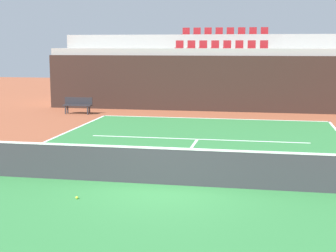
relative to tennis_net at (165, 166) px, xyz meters
The scene contains 13 objects.
ground_plane 0.51m from the tennis_net, ahead, with size 80.00×80.00×0.00m, color brown.
court_surface 0.50m from the tennis_net, ahead, with size 11.00×24.00×0.01m, color #2D7238.
baseline_far 11.96m from the tennis_net, 90.00° to the left, with size 11.00×0.10×0.00m, color white.
service_line_far 6.42m from the tennis_net, 90.00° to the left, with size 8.26×0.10×0.00m, color white.
centre_service_line 3.24m from the tennis_net, 90.00° to the left, with size 0.10×6.40×0.00m, color white.
back_wall 14.86m from the tennis_net, 90.00° to the left, with size 19.03×0.30×2.97m, color black.
stands_tier_lower 16.22m from the tennis_net, 90.00° to the left, with size 19.03×2.40×3.35m, color #9E9E99.
stands_tier_upper 18.64m from the tennis_net, 90.00° to the left, with size 19.03×2.40×4.15m, color #9E9E99.
seating_row_lower 16.54m from the tennis_net, 90.00° to the left, with size 5.15×0.44×0.44m.
seating_row_upper 19.04m from the tennis_net, 90.00° to the left, with size 5.15×0.44×0.44m.
tennis_net is the anchor object (origin of this frame).
player_bench 14.31m from the tennis_net, 119.51° to the left, with size 1.50×0.40×0.85m.
tennis_ball_0 2.41m from the tennis_net, 138.28° to the right, with size 0.07×0.07×0.07m, color #CCE033.
Camera 1 is at (2.39, -12.22, 3.52)m, focal length 53.96 mm.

